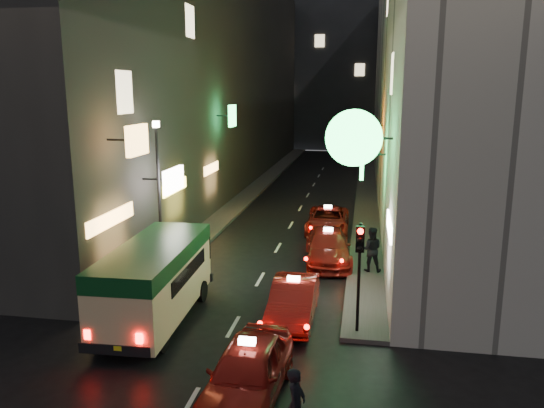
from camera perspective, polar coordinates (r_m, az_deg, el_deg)
The scene contains 14 objects.
building_left at distance 42.88m, azimuth -6.50°, elevation 13.99°, with size 7.43×52.00×18.00m.
building_right at distance 41.34m, azimuth 15.96°, elevation 13.69°, with size 8.38×52.00×18.00m.
building_far at distance 73.32m, azimuth 7.08°, elevation 14.76°, with size 30.00×10.00×22.00m, color #333237.
sidewalk_left at distance 42.63m, azimuth -1.37°, elevation 2.03°, with size 1.50×52.00×0.15m, color #4B4946.
sidewalk_right at distance 41.81m, azimuth 10.13°, elevation 1.64°, with size 1.50×52.00×0.15m, color #4B4946.
minibus at distance 17.95m, azimuth -12.46°, elevation -7.37°, with size 2.36×6.22×2.65m.
taxi_near at distance 13.71m, azimuth -2.67°, elevation -17.18°, with size 2.53×5.59×1.91m.
taxi_second at distance 18.04m, azimuth 2.32°, elevation -9.98°, with size 2.08×4.98×1.75m.
taxi_third at distance 23.94m, azimuth 6.04°, elevation -4.31°, with size 2.67×5.35×1.81m.
taxi_far at distance 28.84m, azimuth 6.01°, elevation -1.54°, with size 2.10×4.95×1.73m.
pedestrian_crossing at distance 12.38m, azimuth 2.59°, elevation -20.26°, with size 0.63×0.40×1.90m, color black.
pedestrian_sidewalk at distance 22.48m, azimuth 10.61°, elevation -4.50°, with size 0.80×0.50×2.14m, color black.
traffic_light at distance 16.36m, azimuth 9.41°, elevation -5.43°, with size 0.26×0.43×3.50m.
lamp_post at distance 22.10m, azimuth -12.09°, elevation 1.84°, with size 0.28×0.28×6.22m.
Camera 1 is at (4.05, -7.13, 7.59)m, focal length 35.00 mm.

